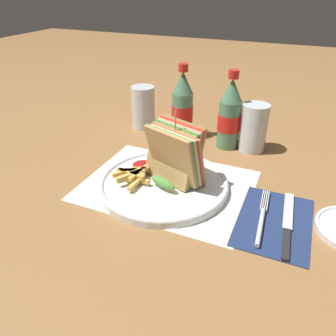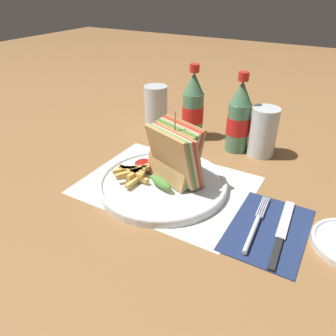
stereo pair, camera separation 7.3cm
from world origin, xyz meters
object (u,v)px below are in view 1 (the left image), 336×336
Objects in this scene: glass_near at (253,131)px; glass_far at (143,110)px; knife at (288,223)px; coke_bottle_far at (230,116)px; coke_bottle_near at (182,107)px; plate_main at (164,184)px; fork at (261,221)px; club_sandwich at (175,155)px.

glass_near and glass_far have the same top height.
glass_far is (-0.47, 0.32, 0.05)m from knife.
coke_bottle_near is at bearing 173.86° from coke_bottle_far.
glass_near reaches higher than knife.
plate_main is 0.28m from coke_bottle_far.
fork reaches higher than knife.
plate_main is 0.07m from club_sandwich.
fork is at bearing -10.95° from plate_main.
glass_far is (-0.13, 0.01, -0.04)m from coke_bottle_near.
coke_bottle_far is (0.08, 0.26, 0.08)m from plate_main.
plate_main is 1.43× the size of knife.
glass_near is 0.34m from glass_far.
knife is 0.46m from coke_bottle_near.
glass_far is at bearing 176.03° from glass_near.
coke_bottle_near reaches higher than club_sandwich.
glass_far is (-0.42, 0.33, 0.05)m from fork.
glass_near is (-0.08, 0.31, 0.05)m from fork.
knife is at bearing -34.28° from glass_far.
coke_bottle_far is (0.14, -0.02, 0.00)m from coke_bottle_near.
knife is at bearing -5.97° from plate_main.
coke_bottle_far is at bearing -174.79° from glass_near.
glass_far is at bearing 142.16° from knife.
knife is at bearing -10.74° from club_sandwich.
club_sandwich is 0.27m from knife.
coke_bottle_far is (-0.15, 0.30, 0.08)m from fork.
fork is (0.21, -0.06, -0.07)m from club_sandwich.
coke_bottle_far is at bearing 73.79° from plate_main.
club_sandwich is at bearing -103.99° from coke_bottle_far.
glass_far is at bearing 124.38° from plate_main.
glass_far is at bearing 128.41° from club_sandwich.
plate_main is 2.25× the size of glass_near.
fork is at bearing -64.32° from coke_bottle_far.
plate_main is at bearing -128.48° from club_sandwich.
coke_bottle_near is at bearing 134.13° from knife.
knife is (0.05, 0.01, -0.00)m from fork.
glass_far is at bearing 138.03° from fork.
club_sandwich is at bearing 165.70° from knife.
club_sandwich is at bearing -117.10° from glass_near.
fork is 0.32m from glass_near.
plate_main is at bearing 170.47° from knife.
knife is 0.96× the size of coke_bottle_near.
knife is (0.25, -0.05, -0.07)m from club_sandwich.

